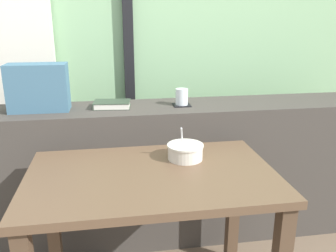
% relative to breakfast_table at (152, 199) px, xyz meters
% --- Properties ---
extents(outdoor_backdrop, '(4.80, 0.08, 2.80)m').
position_rel_breakfast_table_xyz_m(outdoor_backdrop, '(0.09, 1.26, 0.80)').
color(outdoor_backdrop, '#8EBC89').
rests_on(outdoor_backdrop, ground).
extents(curtain_left_panel, '(0.56, 0.06, 2.50)m').
position_rel_breakfast_table_xyz_m(curtain_left_panel, '(-0.80, 1.16, 0.65)').
color(curtain_left_panel, silver).
rests_on(curtain_left_panel, ground).
extents(window_divider_post, '(0.07, 0.05, 2.60)m').
position_rel_breakfast_table_xyz_m(window_divider_post, '(-0.02, 1.19, 0.70)').
color(window_divider_post, black).
rests_on(window_divider_post, ground).
extents(dark_console_ledge, '(2.80, 0.38, 0.86)m').
position_rel_breakfast_table_xyz_m(dark_console_ledge, '(0.09, 0.63, -0.17)').
color(dark_console_ledge, '#423D38').
rests_on(dark_console_ledge, ground).
extents(breakfast_table, '(1.06, 0.66, 0.73)m').
position_rel_breakfast_table_xyz_m(breakfast_table, '(0.00, 0.00, 0.00)').
color(breakfast_table, brown).
rests_on(breakfast_table, ground).
extents(coaster_square, '(0.10, 0.10, 0.00)m').
position_rel_breakfast_table_xyz_m(coaster_square, '(0.25, 0.62, 0.26)').
color(coaster_square, black).
rests_on(coaster_square, dark_console_ledge).
extents(juice_glass, '(0.07, 0.07, 0.09)m').
position_rel_breakfast_table_xyz_m(juice_glass, '(0.25, 0.62, 0.30)').
color(juice_glass, white).
rests_on(juice_glass, coaster_square).
extents(closed_book, '(0.22, 0.16, 0.04)m').
position_rel_breakfast_table_xyz_m(closed_book, '(-0.15, 0.64, 0.27)').
color(closed_book, '#334233').
rests_on(closed_book, dark_console_ledge).
extents(throw_pillow, '(0.32, 0.14, 0.26)m').
position_rel_breakfast_table_xyz_m(throw_pillow, '(-0.55, 0.63, 0.38)').
color(throw_pillow, '#426B84').
rests_on(throw_pillow, dark_console_ledge).
extents(soup_bowl, '(0.17, 0.17, 0.16)m').
position_rel_breakfast_table_xyz_m(soup_bowl, '(0.17, 0.13, 0.16)').
color(soup_bowl, silver).
rests_on(soup_bowl, breakfast_table).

